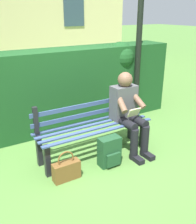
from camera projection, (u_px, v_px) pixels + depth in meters
name	position (u px, v px, depth m)	size (l,w,h in m)	color
ground	(95.00, 154.00, 3.93)	(60.00, 60.00, 0.00)	#517F38
park_bench	(93.00, 127.00, 3.81)	(1.75, 0.47, 0.85)	black
person_seated	(128.00, 110.00, 3.86)	(0.44, 0.73, 1.20)	#4C4C51
hedge_backdrop	(47.00, 90.00, 4.53)	(5.02, 0.68, 1.48)	#19471E
backpack	(110.00, 152.00, 3.59)	(0.30, 0.24, 0.42)	#1E4728
handbag	(66.00, 170.00, 3.30)	(0.35, 0.13, 0.40)	brown
lamp_post	(141.00, 3.00, 4.54)	(0.25, 0.25, 3.80)	black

